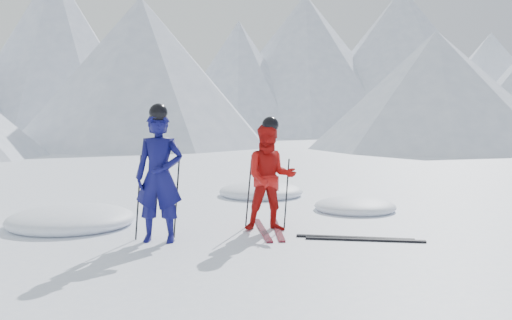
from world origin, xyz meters
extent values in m
plane|color=white|center=(0.00, 0.00, 0.00)|extent=(160.00, 160.00, 0.00)
cone|color=#B2BCD1|center=(-11.51, 40.48, 7.17)|extent=(23.96, 23.96, 14.35)
cone|color=#B2BCD1|center=(-5.08, 51.27, 5.96)|extent=(17.69, 17.69, 11.93)
cone|color=#B2BCD1|center=(4.51, 43.52, 5.42)|extent=(19.63, 19.63, 10.85)
cone|color=#B2BCD1|center=(11.74, 46.25, 7.07)|extent=(23.31, 23.31, 14.15)
cone|color=#B2BCD1|center=(21.49, 44.84, 7.44)|extent=(28.94, 28.94, 14.88)
cone|color=silver|center=(31.93, 45.34, 5.38)|extent=(24.45, 24.45, 10.76)
cone|color=#B2BCD1|center=(12.00, 20.00, 3.25)|extent=(14.00, 14.00, 6.50)
cone|color=#B2BCD1|center=(-4.00, 26.00, 4.50)|extent=(16.00, 16.00, 9.00)
imported|color=#0C0D4C|center=(-3.00, -0.12, 0.93)|extent=(0.77, 0.60, 1.86)
imported|color=#B4110E|center=(-1.30, 0.35, 0.84)|extent=(0.87, 0.71, 1.67)
cylinder|color=black|center=(-3.30, 0.03, 0.62)|extent=(0.12, 0.09, 1.23)
cylinder|color=black|center=(-2.75, 0.13, 0.62)|extent=(0.12, 0.07, 1.24)
cylinder|color=black|center=(-1.60, 0.60, 0.56)|extent=(0.11, 0.09, 1.11)
cylinder|color=black|center=(-1.00, 0.50, 0.56)|extent=(0.11, 0.08, 1.11)
cube|color=black|center=(-1.42, 0.35, 0.01)|extent=(0.20, 1.70, 0.03)
cube|color=black|center=(-1.18, 0.35, 0.01)|extent=(0.32, 1.70, 0.03)
cube|color=black|center=(-0.20, -0.44, 0.01)|extent=(1.63, 0.67, 0.03)
cube|color=black|center=(-0.10, -0.59, 0.01)|extent=(1.64, 0.61, 0.03)
ellipsoid|color=white|center=(-4.43, 1.30, 0.00)|extent=(2.05, 2.05, 0.45)
ellipsoid|color=white|center=(0.66, 1.85, 0.00)|extent=(1.55, 1.55, 0.34)
ellipsoid|color=white|center=(-0.75, 4.07, 0.00)|extent=(1.89, 1.89, 0.42)
camera|label=1|loc=(-2.99, -7.85, 1.78)|focal=38.00mm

